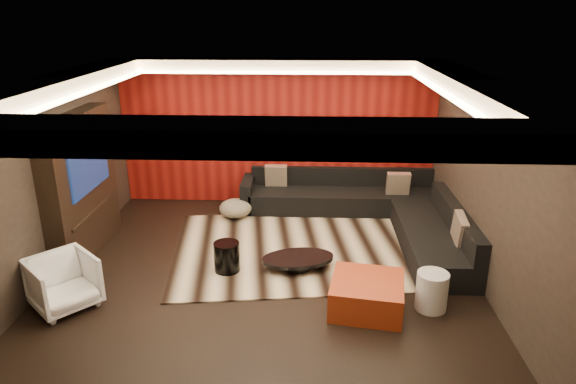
{
  "coord_description": "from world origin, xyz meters",
  "views": [
    {
      "loc": [
        0.61,
        -6.62,
        3.64
      ],
      "look_at": [
        0.3,
        0.6,
        1.05
      ],
      "focal_mm": 32.0,
      "sensor_mm": 36.0,
      "label": 1
    }
  ],
  "objects_px": {
    "coffee_table": "(298,262)",
    "orange_ottoman": "(367,295)",
    "white_side_table": "(432,291)",
    "sectional_sofa": "(372,211)",
    "drum_stool": "(227,257)",
    "armchair": "(63,283)"
  },
  "relations": [
    {
      "from": "sectional_sofa",
      "to": "white_side_table",
      "type": "bearing_deg",
      "value": -80.28
    },
    {
      "from": "coffee_table",
      "to": "armchair",
      "type": "bearing_deg",
      "value": -158.97
    },
    {
      "from": "coffee_table",
      "to": "sectional_sofa",
      "type": "height_order",
      "value": "sectional_sofa"
    },
    {
      "from": "drum_stool",
      "to": "sectional_sofa",
      "type": "height_order",
      "value": "sectional_sofa"
    },
    {
      "from": "drum_stool",
      "to": "armchair",
      "type": "height_order",
      "value": "armchair"
    },
    {
      "from": "white_side_table",
      "to": "drum_stool",
      "type": "bearing_deg",
      "value": 162.68
    },
    {
      "from": "coffee_table",
      "to": "sectional_sofa",
      "type": "xyz_separation_m",
      "value": [
        1.27,
        1.72,
        0.15
      ]
    },
    {
      "from": "coffee_table",
      "to": "orange_ottoman",
      "type": "relative_size",
      "value": 1.18
    },
    {
      "from": "white_side_table",
      "to": "sectional_sofa",
      "type": "distance_m",
      "value": 2.73
    },
    {
      "from": "orange_ottoman",
      "to": "armchair",
      "type": "distance_m",
      "value": 3.88
    },
    {
      "from": "coffee_table",
      "to": "sectional_sofa",
      "type": "relative_size",
      "value": 0.29
    },
    {
      "from": "drum_stool",
      "to": "white_side_table",
      "type": "relative_size",
      "value": 0.87
    },
    {
      "from": "drum_stool",
      "to": "white_side_table",
      "type": "height_order",
      "value": "white_side_table"
    },
    {
      "from": "orange_ottoman",
      "to": "sectional_sofa",
      "type": "bearing_deg",
      "value": 82.47
    },
    {
      "from": "drum_stool",
      "to": "sectional_sofa",
      "type": "distance_m",
      "value": 2.94
    },
    {
      "from": "armchair",
      "to": "sectional_sofa",
      "type": "relative_size",
      "value": 0.21
    },
    {
      "from": "coffee_table",
      "to": "armchair",
      "type": "height_order",
      "value": "armchair"
    },
    {
      "from": "drum_stool",
      "to": "sectional_sofa",
      "type": "relative_size",
      "value": 0.12
    },
    {
      "from": "armchair",
      "to": "coffee_table",
      "type": "bearing_deg",
      "value": -26.23
    },
    {
      "from": "white_side_table",
      "to": "armchair",
      "type": "height_order",
      "value": "armchair"
    },
    {
      "from": "coffee_table",
      "to": "orange_ottoman",
      "type": "height_order",
      "value": "orange_ottoman"
    },
    {
      "from": "coffee_table",
      "to": "drum_stool",
      "type": "xyz_separation_m",
      "value": [
        -1.03,
        -0.12,
        0.13
      ]
    }
  ]
}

